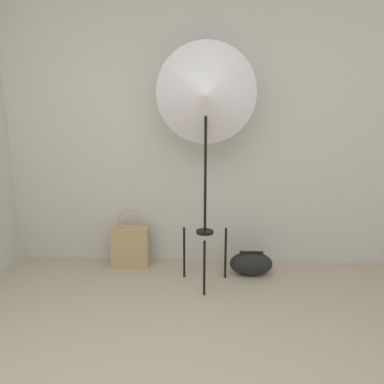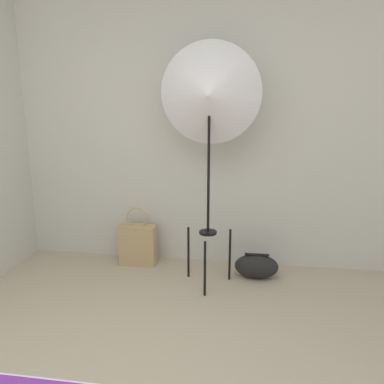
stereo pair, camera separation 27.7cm
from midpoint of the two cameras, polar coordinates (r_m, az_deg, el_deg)
name	(u,v)px [view 2 (the right image)]	position (r m, az deg, el deg)	size (l,w,h in m)	color
wall_back	(182,126)	(3.47, 0.71, 10.04)	(8.00, 0.05, 2.60)	beige
photo_umbrella	(209,96)	(2.94, 5.45, 14.34)	(0.80, 0.36, 1.97)	black
tote_bag	(138,244)	(3.61, -6.04, -7.93)	(0.34, 0.16, 0.56)	tan
duffel_bag	(256,266)	(3.42, 12.14, -11.05)	(0.38, 0.21, 0.22)	black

